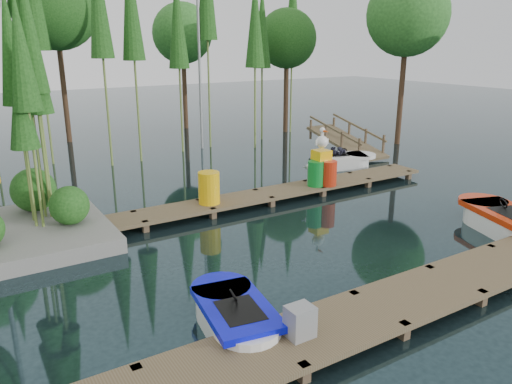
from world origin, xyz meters
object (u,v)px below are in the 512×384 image
boat_red (503,221)px  utility_cabinet (300,322)px  boat_blue (235,318)px  yellow_barrel (209,188)px  drum_cluster (323,168)px

boat_red → utility_cabinet: bearing=-150.8°
boat_blue → yellow_barrel: size_ratio=2.78×
boat_blue → utility_cabinet: size_ratio=4.94×
boat_blue → boat_red: size_ratio=0.83×
boat_red → yellow_barrel: size_ratio=3.34×
drum_cluster → yellow_barrel: bearing=177.9°
boat_blue → drum_cluster: size_ratio=1.38×
utility_cabinet → boat_blue: bearing=117.1°
boat_red → yellow_barrel: bearing=156.0°
boat_red → utility_cabinet: (-7.90, -1.51, 0.28)m
utility_cabinet → yellow_barrel: bearing=74.9°
drum_cluster → boat_blue: bearing=-139.0°
utility_cabinet → yellow_barrel: yellow_barrel is taller
yellow_barrel → boat_blue: bearing=-112.7°
yellow_barrel → boat_red: bearing=-42.4°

